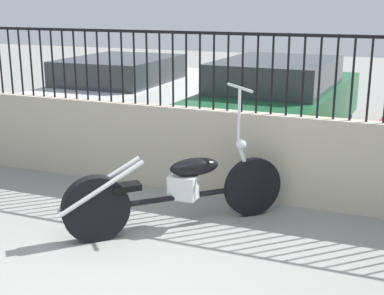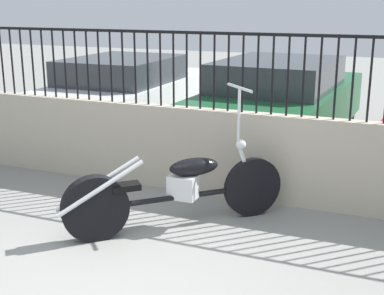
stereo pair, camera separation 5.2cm
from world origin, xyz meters
name	(u,v)px [view 2 (the right image)]	position (x,y,z in m)	size (l,w,h in m)	color
low_wall	(220,153)	(0.00, 2.69, 0.51)	(9.10, 0.18, 1.01)	#B2A893
fence_railing	(221,60)	(0.00, 2.69, 1.58)	(9.10, 0.04, 0.88)	black
motorcycle_black	(166,192)	(-0.15, 1.53, 0.39)	(1.79, 1.73, 1.41)	black
car_white	(127,90)	(-2.80, 5.50, 0.64)	(1.86, 4.41, 1.25)	black
car_green	(280,102)	(0.12, 5.15, 0.70)	(1.99, 4.58, 1.37)	black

